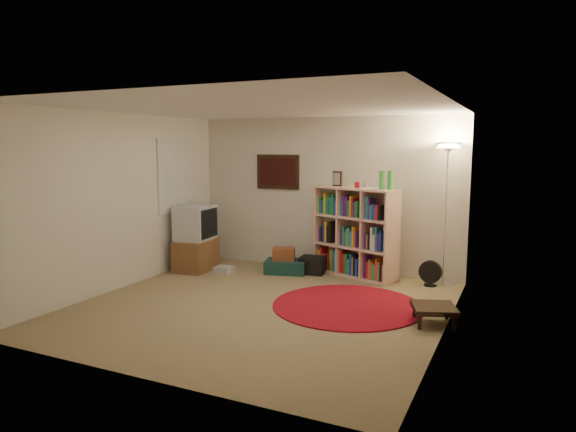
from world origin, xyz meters
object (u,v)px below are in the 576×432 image
Objects in this scene: suitcase at (286,267)px; side_table at (434,309)px; floor_lamp at (448,167)px; tv_stand at (196,239)px; floor_fan at (430,273)px; bookshelf at (355,233)px.

side_table is (2.57, -1.46, 0.08)m from suitcase.
floor_lamp is 4.11m from tv_stand.
tv_stand is at bearing -169.03° from floor_lamp.
floor_fan is 2.26m from suitcase.
bookshelf is 2.60m from tv_stand.
floor_fan is 1.66m from side_table.
tv_stand reaches higher than floor_fan.
floor_lamp is 5.49× the size of floor_fan.
bookshelf is 1.57× the size of tv_stand.
bookshelf is 4.40× the size of floor_fan.
bookshelf is at bearing 10.69° from tv_stand.
bookshelf reaches higher than floor_fan.
tv_stand is at bearing -177.93° from suitcase.
floor_lamp reaches higher than floor_fan.
tv_stand is 4.15m from side_table.
tv_stand is (-2.49, -0.73, -0.16)m from bookshelf.
floor_lamp is (1.36, 0.02, 1.06)m from bookshelf.
suitcase is 1.21× the size of side_table.
tv_stand is at bearing -166.74° from floor_fan.
floor_lamp is 2.84× the size of suitcase.
bookshelf is at bearing -179.21° from floor_lamp.
bookshelf reaches higher than tv_stand.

